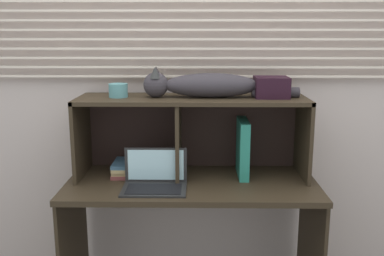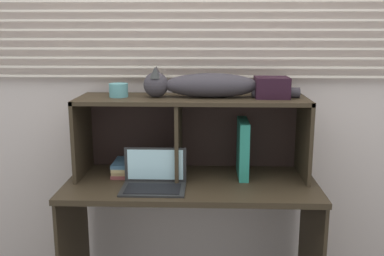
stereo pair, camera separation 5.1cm
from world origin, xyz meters
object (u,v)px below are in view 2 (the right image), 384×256
(book_stack, at_px, (127,168))
(binder_upright, at_px, (243,148))
(storage_box, at_px, (272,87))
(laptop, at_px, (154,180))
(small_basket, at_px, (119,90))
(cat, at_px, (203,85))

(book_stack, bearing_deg, binder_upright, 0.15)
(storage_box, bearing_deg, laptop, -160.91)
(binder_upright, xyz_separation_m, small_basket, (-0.68, 0.00, 0.32))
(storage_box, bearing_deg, cat, 180.00)
(cat, bearing_deg, storage_box, 0.00)
(binder_upright, bearing_deg, small_basket, 180.00)
(binder_upright, xyz_separation_m, book_stack, (-0.65, -0.00, -0.12))
(small_basket, bearing_deg, laptop, -45.36)
(storage_box, bearing_deg, book_stack, -179.88)
(binder_upright, height_order, small_basket, small_basket)
(laptop, bearing_deg, cat, 40.42)
(laptop, bearing_deg, small_basket, 134.64)
(storage_box, bearing_deg, binder_upright, 180.00)
(binder_upright, relative_size, small_basket, 3.10)
(cat, relative_size, laptop, 2.57)
(small_basket, relative_size, storage_box, 0.57)
(book_stack, xyz_separation_m, storage_box, (0.80, 0.00, 0.46))
(cat, xyz_separation_m, small_basket, (-0.46, 0.00, -0.03))
(cat, bearing_deg, book_stack, -179.78)
(cat, xyz_separation_m, storage_box, (0.37, 0.00, -0.01))
(laptop, bearing_deg, book_stack, 129.88)
(binder_upright, height_order, storage_box, storage_box)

